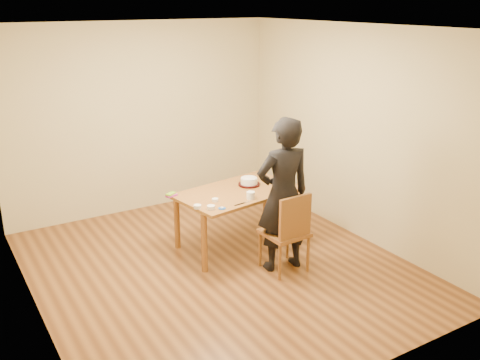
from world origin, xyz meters
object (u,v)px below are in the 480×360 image
dining_table (238,192)px  dining_chair (284,233)px  person (283,195)px  cake (249,181)px  cake_plate (249,184)px

dining_table → dining_chair: dining_table is taller
dining_table → person: person is taller
cake → cake_plate: bearing=0.0°
cake_plate → cake: cake is taller
cake_plate → cake: bearing=0.0°
dining_table → person: size_ratio=0.83×
dining_chair → person: (0.00, 0.05, 0.44)m
dining_chair → cake: cake is taller
person → dining_chair: bearing=97.1°
cake → person: 0.84m
dining_table → person: bearing=-87.6°
cake → person: person is taller
cake_plate → cake: (0.00, 0.00, 0.04)m
dining_table → cake: cake is taller
cake → dining_table: bearing=-155.8°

